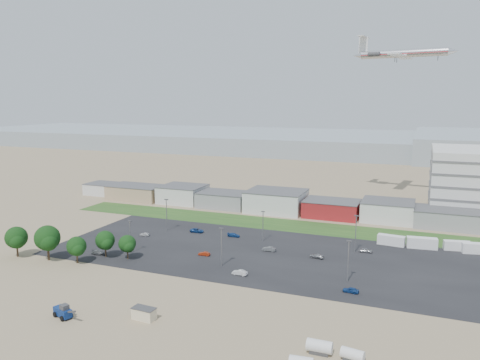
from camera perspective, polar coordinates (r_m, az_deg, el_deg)
The scene contains 35 objects.
ground at distance 119.73m, azimuth -3.01°, elevation -11.42°, with size 700.00×700.00×0.00m, color #886F56.
parking_lot at distance 135.48m, azimuth 2.49°, elevation -8.87°, with size 120.00×50.00×0.01m, color black.
grass_strip at distance 166.13m, azimuth 4.47°, elevation -5.38°, with size 160.00×16.00×0.02m, color #21481B.
hills_backdrop at distance 418.37m, azimuth 20.54°, elevation 3.76°, with size 700.00×200.00×9.00m, color gray, non-canonical shape.
building_row at distance 187.99m, azimuth 1.23°, elevation -2.33°, with size 170.00×20.00×8.00m, color silver, non-canonical shape.
portable_shed at distance 98.57m, azimuth -11.63°, elevation -15.66°, with size 4.81×2.50×2.42m, color beige, non-canonical shape.
telehandler at distance 103.64m, azimuth -20.81°, elevation -14.65°, with size 7.07×2.36×2.95m, color navy, non-canonical shape.
storage_tank_nw at distance 86.42m, azimuth 9.66°, elevation -19.35°, with size 4.40×2.20×2.64m, color silver, non-canonical shape.
storage_tank_ne at distance 85.50m, azimuth 13.56°, elevation -19.96°, with size 3.85×1.92×2.31m, color silver, non-canonical shape.
box_trailer_a at distance 149.18m, azimuth 17.95°, elevation -7.00°, with size 7.91×2.47×2.96m, color silver, non-canonical shape.
box_trailer_b at distance 149.06m, azimuth 21.31°, elevation -7.16°, with size 8.52×2.66×3.19m, color silver, non-canonical shape.
box_trailer_c at distance 151.20m, azimuth 24.93°, elevation -7.26°, with size 7.29×2.28×2.73m, color silver, non-canonical shape.
box_trailer_d at distance 150.62m, azimuth 26.88°, elevation -7.43°, with size 7.86×2.45×2.95m, color silver, non-canonical shape.
tree_far_left at distance 144.79m, azimuth -25.59°, elevation -6.60°, with size 6.49×6.49×9.74m, color black, non-canonical shape.
tree_left at distance 138.18m, azimuth -22.42°, elevation -6.85°, with size 7.33×7.33×10.99m, color black, non-canonical shape.
tree_mid at distance 133.40m, azimuth -19.30°, elevation -7.86°, with size 5.52×5.52×8.27m, color black, non-canonical shape.
tree_right at distance 135.99m, azimuth -16.12°, elevation -7.31°, with size 5.66×5.66×8.49m, color black, non-canonical shape.
tree_near at distance 133.01m, azimuth -13.58°, elevation -7.77°, with size 5.09×5.09×7.63m, color black, non-canonical shape.
lightpole_front_l at distance 137.58m, azimuth -13.24°, elevation -6.78°, with size 1.11×0.46×9.44m, color slate, non-canonical shape.
lightpole_front_m at distance 123.86m, azimuth -2.28°, elevation -8.17°, with size 1.21×0.50×10.27m, color slate, non-canonical shape.
lightpole_front_r at distance 116.50m, azimuth 13.06°, elevation -9.60°, with size 1.20×0.50×10.20m, color slate, non-canonical shape.
lightpole_back_l at distance 158.21m, azimuth -8.93°, elevation -4.23°, with size 1.26×0.53×10.73m, color slate, non-canonical shape.
lightpole_back_m at distance 145.27m, azimuth 2.81°, elevation -5.64°, with size 1.11×0.46×9.45m, color slate, non-canonical shape.
lightpole_back_r at distance 138.64m, azimuth 13.93°, elevation -6.38°, with size 1.27×0.53×10.81m, color slate, non-canonical shape.
airliner at distance 213.91m, azimuth 19.29°, elevation 14.36°, with size 42.80×29.18×12.64m, color silver, non-canonical shape.
parked_car_2 at distance 111.78m, azimuth 13.35°, elevation -12.92°, with size 1.46×3.63×1.24m, color navy.
parked_car_4 at distance 133.39m, azimuth -4.39°, elevation -8.94°, with size 1.17×3.36×1.11m, color maroon.
parked_car_5 at distance 154.58m, azimuth -11.56°, elevation -6.49°, with size 1.31×3.26×1.11m, color silver.
parked_car_6 at distance 150.53m, azimuth -0.77°, elevation -6.72°, with size 1.65×4.07×1.18m, color navy.
parked_car_7 at distance 136.99m, azimuth 3.55°, elevation -8.38°, with size 1.38×3.96×1.30m, color #595B5E.
parked_car_8 at distance 140.28m, azimuth 15.08°, elevation -8.29°, with size 1.46×3.62×1.23m, color #A5A5AA.
parked_car_9 at distance 156.06m, azimuth -5.28°, elevation -6.15°, with size 2.11×4.59×1.27m, color navy.
parked_car_10 at distance 139.59m, azimuth -16.84°, elevation -8.46°, with size 1.74×4.28×1.24m, color #595B5E.
parked_car_12 at distance 132.64m, azimuth 9.31°, elevation -9.14°, with size 1.62×3.99×1.16m, color #A5A5AA.
parked_car_13 at distance 119.01m, azimuth -0.04°, elevation -11.21°, with size 1.36×3.91×1.29m, color silver.
Camera 1 is at (46.60, -101.54, 43.04)m, focal length 35.00 mm.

